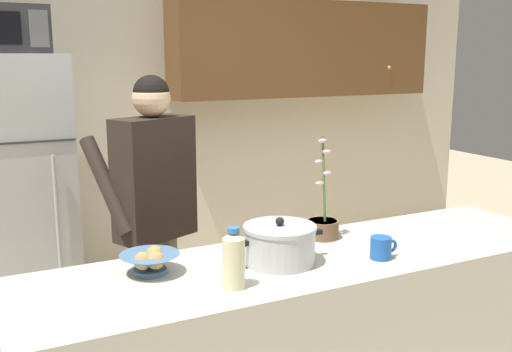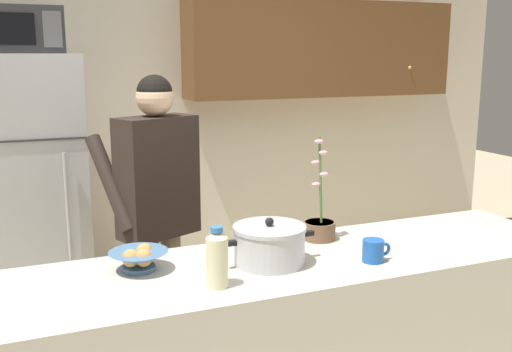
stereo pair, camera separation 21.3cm
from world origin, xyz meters
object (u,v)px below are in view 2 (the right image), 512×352
Objects in this scene: bread_bowl at (139,259)px; cooking_pot at (269,245)px; refrigerator at (34,194)px; coffee_mug at (374,251)px; person_near_pot at (157,193)px; potted_orchid at (319,225)px; bottle_near_edge at (217,258)px; microwave at (21,30)px.

cooking_pot is at bearing -13.32° from bread_bowl.
cooking_pot is 0.53m from bread_bowl.
coffee_mug is at bearing -58.02° from refrigerator.
person_near_pot is 0.93m from potted_orchid.
potted_orchid reaches higher than cooking_pot.
refrigerator is 2.04m from potted_orchid.
refrigerator is at bearing 100.67° from bread_bowl.
coffee_mug is 0.69m from bottle_near_edge.
microwave is 1.98m from bread_bowl.
bottle_near_edge is at bearing -74.27° from microwave.
microwave reaches higher than refrigerator.
microwave is 2.22m from potted_orchid.
potted_orchid is at bearing 100.16° from coffee_mug.
cooking_pot is at bearing -149.12° from potted_orchid.
bread_bowl is (-0.92, 0.27, 0.00)m from coffee_mug.
person_near_pot is 1.07m from bottle_near_edge.
bottle_near_edge is at bearing -150.74° from cooking_pot.
bottle_near_edge is (-0.69, -0.01, 0.07)m from coffee_mug.
coffee_mug is at bearing 0.82° from bottle_near_edge.
potted_orchid is at bearing -53.88° from microwave.
coffee_mug is at bearing -57.73° from microwave.
person_near_pot is at bearing 105.35° from cooking_pot.
bread_bowl is 1.02× the size of bottle_near_edge.
bottle_near_edge reaches higher than cooking_pot.
person_near_pot is 0.84m from bread_bowl.
refrigerator is 3.68× the size of potted_orchid.
bottle_near_edge is at bearing -179.18° from coffee_mug.
microwave is at bearing 122.69° from person_near_pot.
bread_bowl is 0.49× the size of potted_orchid.
refrigerator reaches higher than bottle_near_edge.
microwave reaches higher than potted_orchid.
potted_orchid reaches higher than coffee_mug.
cooking_pot is (0.84, -1.84, -0.91)m from microwave.
person_near_pot is 0.95m from cooking_pot.
bottle_near_edge is at bearing -74.44° from refrigerator.
bread_bowl is at bearing 166.68° from cooking_pot.
cooking_pot is at bearing -74.65° from person_near_pot.
bottle_near_edge reaches higher than coffee_mug.
coffee_mug is 0.36m from potted_orchid.
bread_bowl is (-0.26, -0.79, -0.07)m from person_near_pot.
person_near_pot is at bearing -57.92° from refrigerator.
refrigerator is at bearing 105.56° from bottle_near_edge.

